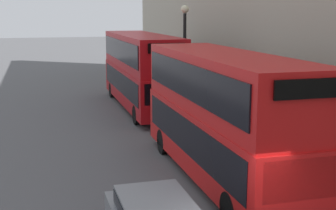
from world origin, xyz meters
The scene contains 3 objects.
bus_leading centered at (1.60, 6.13, 2.39)m, with size 2.59×10.13×4.34m.
bus_second_in_queue centered at (1.60, 18.76, 2.41)m, with size 2.59×11.20×4.37m.
street_lamp centered at (3.60, 16.63, 3.75)m, with size 0.44×0.44×6.02m.
Camera 1 is at (-4.31, -8.06, 5.67)m, focal length 50.00 mm.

